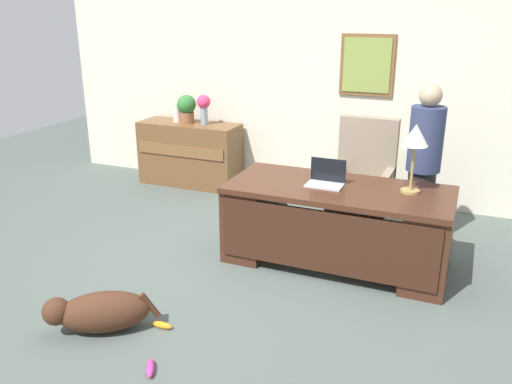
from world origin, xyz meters
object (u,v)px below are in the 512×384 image
(vase_with_flowers, at_px, (204,106))
(dog_toy_plush, at_px, (150,368))
(person_standing, at_px, (423,165))
(potted_plant, at_px, (187,108))
(dog_toy_bone, at_px, (162,325))
(armchair, at_px, (363,183))
(credenza, at_px, (190,154))
(dog_lying, at_px, (99,312))
(desk, at_px, (336,223))
(vase_empty, at_px, (177,112))
(laptop, at_px, (326,179))
(desk_lamp, at_px, (415,139))

(vase_with_flowers, xyz_separation_m, dog_toy_plush, (1.44, -3.49, -1.03))
(person_standing, height_order, potted_plant, person_standing)
(dog_toy_bone, bearing_deg, armchair, 68.87)
(armchair, relative_size, potted_plant, 3.24)
(credenza, height_order, dog_lying, credenza)
(desk, relative_size, person_standing, 1.24)
(vase_with_flowers, bearing_deg, desk, -35.63)
(potted_plant, height_order, dog_toy_bone, potted_plant)
(vase_with_flowers, xyz_separation_m, potted_plant, (-0.25, 0.00, -0.04))
(person_standing, height_order, dog_toy_bone, person_standing)
(desk, distance_m, credenza, 2.82)
(vase_empty, distance_m, potted_plant, 0.16)
(vase_with_flowers, distance_m, dog_toy_bone, 3.44)
(credenza, distance_m, dog_lying, 3.42)
(desk, distance_m, vase_with_flowers, 2.71)
(credenza, xyz_separation_m, potted_plant, (-0.02, 0.00, 0.61))
(dog_lying, distance_m, potted_plant, 3.52)
(credenza, relative_size, laptop, 4.11)
(desk, bearing_deg, dog_lying, -127.16)
(person_standing, bearing_deg, armchair, 166.37)
(vase_empty, bearing_deg, potted_plant, 0.00)
(laptop, distance_m, vase_empty, 2.83)
(person_standing, distance_m, dog_lying, 3.20)
(credenza, bearing_deg, potted_plant, 176.43)
(armchair, relative_size, laptop, 3.65)
(dog_toy_plush, bearing_deg, dog_lying, 156.96)
(armchair, height_order, vase_with_flowers, vase_with_flowers)
(desk_lamp, distance_m, dog_toy_plush, 2.72)
(laptop, xyz_separation_m, dog_toy_bone, (-0.77, -1.56, -0.77))
(desk, xyz_separation_m, laptop, (-0.13, 0.05, 0.39))
(laptop, height_order, desk_lamp, desk_lamp)
(laptop, height_order, vase_empty, vase_empty)
(person_standing, relative_size, dog_toy_plush, 8.44)
(armchair, relative_size, dog_toy_plush, 6.25)
(dog_toy_bone, bearing_deg, desk_lamp, 47.69)
(potted_plant, bearing_deg, desk_lamp, -25.19)
(vase_empty, distance_m, dog_toy_plush, 4.05)
(vase_empty, relative_size, dog_toy_bone, 1.52)
(dog_lying, bearing_deg, vase_with_flowers, 104.62)
(dog_lying, height_order, vase_with_flowers, vase_with_flowers)
(vase_with_flowers, bearing_deg, laptop, -36.30)
(armchair, xyz_separation_m, dog_lying, (-1.33, -2.61, -0.36))
(armchair, bearing_deg, vase_empty, 166.31)
(desk, relative_size, vase_empty, 7.71)
(dog_toy_bone, bearing_deg, desk, 59.30)
(person_standing, distance_m, vase_empty, 3.25)
(vase_empty, bearing_deg, dog_lying, -69.11)
(laptop, relative_size, dog_toy_bone, 1.91)
(desk, height_order, vase_with_flowers, vase_with_flowers)
(dog_toy_bone, height_order, dog_toy_plush, same)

